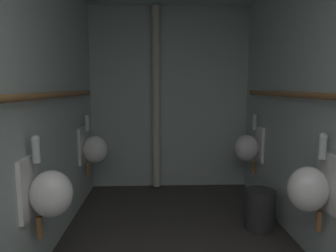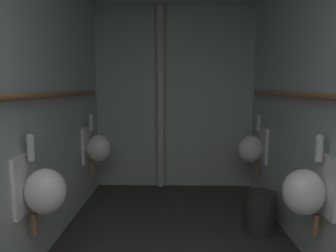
% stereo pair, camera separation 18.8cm
% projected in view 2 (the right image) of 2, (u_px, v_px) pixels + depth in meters
% --- Properties ---
extents(wall_left, '(0.06, 4.34, 2.52)m').
position_uv_depth(wall_left, '(14.00, 110.00, 2.08)').
color(wall_left, '#B4C2BE').
rests_on(wall_left, ground).
extents(wall_back, '(2.33, 0.06, 2.52)m').
position_uv_depth(wall_back, '(174.00, 99.00, 4.18)').
color(wall_back, '#B4C2BE').
rests_on(wall_back, ground).
extents(urinal_left_mid, '(0.32, 0.30, 0.76)m').
position_uv_depth(urinal_left_mid, '(43.00, 190.00, 2.14)').
color(urinal_left_mid, white).
extents(urinal_left_far, '(0.32, 0.30, 0.76)m').
position_uv_depth(urinal_left_far, '(97.00, 148.00, 3.65)').
color(urinal_left_far, white).
extents(urinal_right_mid, '(0.32, 0.30, 0.76)m').
position_uv_depth(urinal_right_mid, '(307.00, 191.00, 2.13)').
color(urinal_right_mid, white).
extents(urinal_right_far, '(0.32, 0.30, 0.76)m').
position_uv_depth(urinal_right_far, '(252.00, 148.00, 3.62)').
color(urinal_right_far, white).
extents(supply_pipe_left, '(0.06, 3.50, 0.06)m').
position_uv_depth(supply_pipe_left, '(25.00, 97.00, 2.06)').
color(supply_pipe_left, '#936038').
extents(supply_pipe_right, '(0.06, 3.52, 0.06)m').
position_uv_depth(supply_pipe_right, '(327.00, 97.00, 2.02)').
color(supply_pipe_right, '#936038').
extents(standpipe_back_wall, '(0.11, 0.11, 2.47)m').
position_uv_depth(standpipe_back_wall, '(160.00, 99.00, 4.07)').
color(standpipe_back_wall, beige).
rests_on(standpipe_back_wall, ground).
extents(waste_bin, '(0.30, 0.30, 0.40)m').
position_uv_depth(waste_bin, '(260.00, 212.00, 2.93)').
color(waste_bin, '#2D2D2D').
rests_on(waste_bin, ground).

